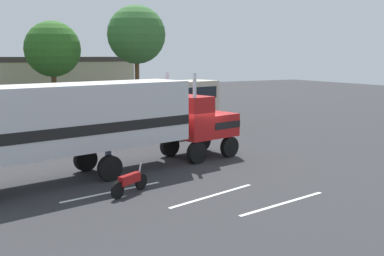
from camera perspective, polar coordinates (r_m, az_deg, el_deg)
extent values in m
plane|color=#2D2D30|center=(24.14, 0.41, -3.85)|extent=(120.00, 120.00, 0.00)
cube|color=silver|center=(18.71, -9.75, -7.75)|extent=(4.36, 0.89, 0.01)
cube|color=silver|center=(17.97, 2.57, -8.32)|extent=(4.31, 1.21, 0.01)
cube|color=silver|center=(17.37, 11.19, -9.10)|extent=(4.37, 0.83, 0.01)
cube|color=#B21919|center=(24.97, 2.41, 0.54)|extent=(2.25, 2.80, 1.20)
cube|color=#B21919|center=(23.85, -0.41, 1.37)|extent=(1.85, 2.72, 2.20)
cube|color=silver|center=(25.61, 3.95, 0.74)|extent=(0.48, 2.08, 1.08)
cube|color=black|center=(24.96, 2.41, 0.68)|extent=(2.25, 2.84, 0.36)
cylinder|color=silver|center=(24.29, -3.08, 2.92)|extent=(0.18, 0.18, 3.40)
cylinder|color=silver|center=(22.59, 0.32, 2.48)|extent=(0.18, 0.18, 3.40)
cube|color=silver|center=(20.32, -14.26, 1.35)|extent=(10.80, 4.56, 2.80)
cube|color=black|center=(20.38, -14.21, 0.17)|extent=(10.81, 4.60, 0.44)
cylinder|color=silver|center=(25.30, -1.57, -1.06)|extent=(1.40, 0.88, 0.64)
cylinder|color=black|center=(26.16, 1.23, -1.62)|extent=(1.14, 0.51, 1.10)
cylinder|color=black|center=(24.59, 4.65, -2.33)|extent=(1.14, 0.51, 1.10)
cylinder|color=black|center=(24.72, -2.76, -2.25)|extent=(1.14, 0.51, 1.10)
cylinder|color=black|center=(23.05, 0.60, -3.06)|extent=(1.14, 0.51, 1.10)
cylinder|color=black|center=(22.11, -12.98, -3.80)|extent=(1.14, 0.51, 1.10)
cylinder|color=black|center=(20.23, -10.08, -4.89)|extent=(1.14, 0.51, 1.10)
cylinder|color=#2D3347|center=(24.22, -10.12, -2.95)|extent=(0.18, 0.18, 0.82)
cylinder|color=#2D3347|center=(24.20, -10.47, -2.97)|extent=(0.18, 0.18, 0.82)
cylinder|color=gray|center=(24.08, -10.34, -1.33)|extent=(0.34, 0.34, 0.58)
sphere|color=tan|center=(24.01, -10.37, -0.38)|extent=(0.23, 0.23, 0.23)
cube|color=black|center=(24.27, -10.43, -1.18)|extent=(0.28, 0.19, 0.36)
cube|color=#BFB29E|center=(33.98, -4.61, 3.17)|extent=(11.29, 5.11, 2.90)
cube|color=black|center=(33.93, -4.62, 4.14)|extent=(10.66, 4.99, 0.90)
cylinder|color=black|center=(37.64, -0.78, 1.53)|extent=(1.04, 0.51, 1.00)
cylinder|color=black|center=(36.03, 1.64, 1.20)|extent=(1.04, 0.51, 1.00)
cylinder|color=black|center=(32.94, -10.84, 0.31)|extent=(1.04, 0.51, 1.00)
cylinder|color=black|center=(31.08, -8.61, -0.13)|extent=(1.04, 0.51, 1.00)
cylinder|color=black|center=(18.78, -6.28, -6.58)|extent=(0.62, 0.41, 0.66)
cylinder|color=black|center=(17.70, -9.16, -7.61)|extent=(0.62, 0.41, 0.66)
cube|color=maroon|center=(18.16, -7.70, -6.23)|extent=(1.08, 0.75, 0.36)
cylinder|color=silver|center=(18.59, -6.49, -5.31)|extent=(0.28, 0.20, 0.69)
cylinder|color=brown|center=(45.86, -6.76, 5.54)|extent=(0.44, 0.44, 5.38)
sphere|color=#34682F|center=(45.83, -6.87, 11.37)|extent=(5.63, 5.63, 5.63)
cylinder|color=brown|center=(42.91, -16.58, 4.22)|extent=(0.44, 0.44, 4.21)
sphere|color=#2A5E1F|center=(42.79, -16.81, 9.31)|extent=(4.87, 4.87, 4.87)
cube|color=#B7AD8C|center=(51.26, -18.35, 5.40)|extent=(20.58, 9.69, 5.20)
cube|color=#3F3833|center=(51.19, -18.48, 8.03)|extent=(20.70, 9.80, 0.50)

